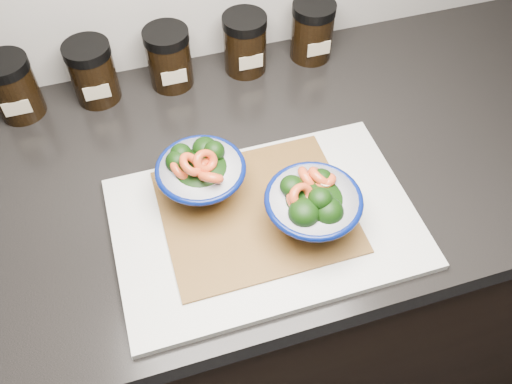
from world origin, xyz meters
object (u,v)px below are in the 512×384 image
object	(u,v)px
spice_jar_e	(312,31)
spice_jar_c	(169,58)
bowl_right	(313,206)
spice_jar_a	(13,87)
spice_jar_b	(93,72)
bowl_left	(201,174)
cutting_board	(265,223)
spice_jar_d	(245,43)

from	to	relation	value
spice_jar_e	spice_jar_c	bearing A→B (deg)	180.00
bowl_right	spice_jar_a	distance (m)	0.56
spice_jar_a	spice_jar_b	world-z (taller)	same
bowl_left	spice_jar_e	world-z (taller)	bowl_left
bowl_left	spice_jar_e	size ratio (longest dim) A/B	1.20
spice_jar_a	spice_jar_e	distance (m)	0.55
spice_jar_a	spice_jar_e	bearing A→B (deg)	0.00
spice_jar_a	spice_jar_c	size ratio (longest dim) A/B	1.00
bowl_left	spice_jar_b	size ratio (longest dim) A/B	1.20
bowl_right	spice_jar_c	world-z (taller)	bowl_right
cutting_board	bowl_right	world-z (taller)	bowl_right
bowl_left	spice_jar_d	size ratio (longest dim) A/B	1.20
cutting_board	spice_jar_b	distance (m)	0.42
spice_jar_c	spice_jar_e	xyz separation A→B (m)	(0.28, 0.00, 0.00)
spice_jar_c	spice_jar_d	world-z (taller)	same
cutting_board	spice_jar_e	bearing A→B (deg)	60.10
spice_jar_d	spice_jar_c	bearing A→B (deg)	180.00
cutting_board	bowl_left	size ratio (longest dim) A/B	3.33
bowl_right	spice_jar_e	size ratio (longest dim) A/B	1.24
spice_jar_b	spice_jar_d	size ratio (longest dim) A/B	1.00
bowl_right	bowl_left	bearing A→B (deg)	142.72
bowl_right	spice_jar_c	distance (m)	0.41
spice_jar_d	bowl_left	bearing A→B (deg)	-118.09
spice_jar_b	spice_jar_c	size ratio (longest dim) A/B	1.00
bowl_left	bowl_right	size ratio (longest dim) A/B	0.97
spice_jar_c	bowl_left	bearing A→B (deg)	-91.95
bowl_right	spice_jar_b	xyz separation A→B (m)	(-0.27, 0.39, -0.00)
cutting_board	bowl_right	bearing A→B (deg)	-24.81
spice_jar_a	spice_jar_b	size ratio (longest dim) A/B	1.00
spice_jar_c	spice_jar_d	distance (m)	0.14
spice_jar_b	spice_jar_a	bearing A→B (deg)	180.00
bowl_left	spice_jar_e	distance (m)	0.40
spice_jar_a	spice_jar_b	distance (m)	0.13
cutting_board	bowl_right	size ratio (longest dim) A/B	3.21
spice_jar_c	bowl_right	bearing A→B (deg)	-71.84
bowl_left	spice_jar_b	xyz separation A→B (m)	(-0.13, 0.29, -0.00)
spice_jar_a	spice_jar_c	world-z (taller)	same
spice_jar_d	spice_jar_e	bearing A→B (deg)	0.00
spice_jar_a	spice_jar_d	size ratio (longest dim) A/B	1.00
bowl_right	spice_jar_e	bearing A→B (deg)	69.31
bowl_right	spice_jar_e	distance (m)	0.42
spice_jar_b	spice_jar_d	distance (m)	0.28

